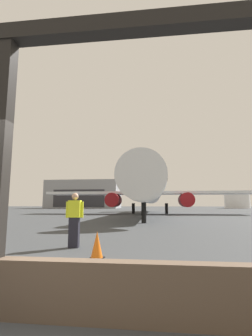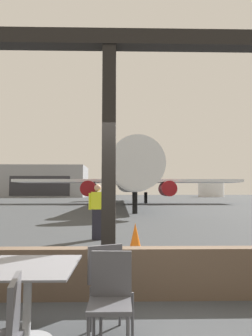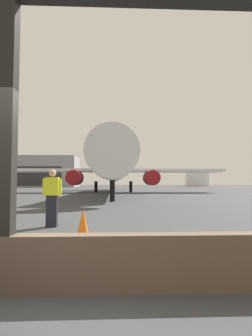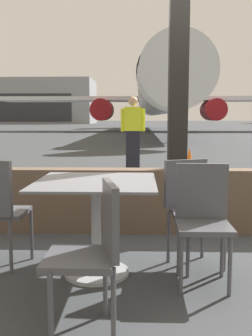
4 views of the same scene
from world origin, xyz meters
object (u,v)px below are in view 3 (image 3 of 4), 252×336
at_px(airplane, 113,168).
at_px(fuel_storage_tank, 198,179).
at_px(ground_crew_worker, 52,197).
at_px(traffic_cone, 83,224).
at_px(distant_hangar, 38,172).

distance_m(airplane, fuel_storage_tank, 60.16).
distance_m(ground_crew_worker, fuel_storage_tank, 84.06).
bearing_deg(ground_crew_worker, fuel_storage_tank, 69.57).
height_order(traffic_cone, distant_hangar, distant_hangar).
xyz_separation_m(ground_crew_worker, traffic_cone, (1.12, -1.52, -0.58)).
relative_size(ground_crew_worker, traffic_cone, 2.55).
xyz_separation_m(airplane, traffic_cone, (-0.62, -26.83, -2.89)).
relative_size(traffic_cone, fuel_storage_tank, 0.09).
bearing_deg(airplane, distant_hangar, 115.26).
distance_m(traffic_cone, distant_hangar, 79.48).
bearing_deg(fuel_storage_tank, traffic_cone, -109.37).
height_order(ground_crew_worker, fuel_storage_tank, fuel_storage_tank).
height_order(airplane, ground_crew_worker, airplane).
distance_m(airplane, distant_hangar, 54.48).
xyz_separation_m(ground_crew_worker, fuel_storage_tank, (29.34, 78.76, 1.56)).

